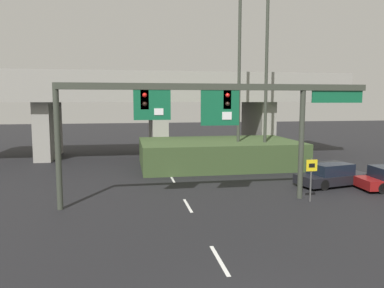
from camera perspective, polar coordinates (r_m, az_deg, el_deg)
lane_markings at (r=22.08m, az=-2.01°, el=-7.05°), size 0.14×34.98×0.01m
signal_gantry at (r=18.83m, az=2.64°, el=5.66°), size 15.98×0.44×6.07m
speed_limit_sign at (r=20.31m, az=17.71°, el=-4.32°), size 0.60×0.11×2.26m
highway_light_pole_near at (r=29.17m, az=11.30°, el=12.29°), size 0.70×0.36×15.56m
highway_light_pole_far at (r=29.35m, az=7.21°, el=11.76°), size 0.70×0.36×14.97m
overpass_bridge at (r=35.96m, az=-5.25°, el=6.69°), size 35.43×7.96×7.74m
grass_embankment at (r=30.09m, az=4.03°, el=-1.40°), size 12.33×7.67×2.04m
parked_sedan_near_right at (r=24.74m, az=20.51°, el=-4.46°), size 4.82×2.83×1.39m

